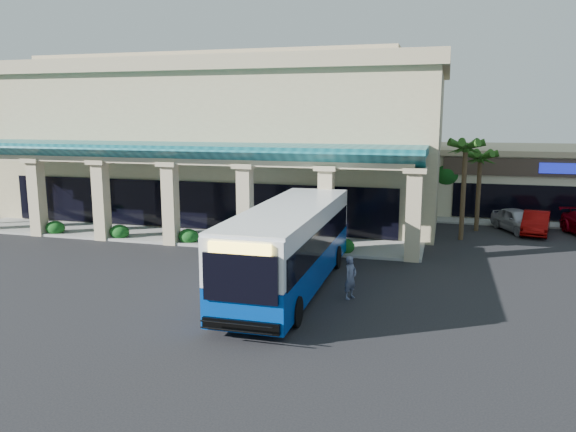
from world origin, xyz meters
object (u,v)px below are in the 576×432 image
(transit_bus, at_px, (290,248))
(car_white, at_px, (536,223))
(car_silver, at_px, (518,220))
(pedestrian, at_px, (351,277))

(transit_bus, distance_m, car_white, 19.08)
(car_silver, xyz_separation_m, car_white, (1.03, -0.34, -0.04))
(transit_bus, height_order, car_white, transit_bus)
(pedestrian, bearing_deg, transit_bus, 104.81)
(pedestrian, bearing_deg, car_white, -2.93)
(pedestrian, xyz_separation_m, car_silver, (8.00, 15.94, -0.13))
(car_silver, height_order, car_white, car_silver)
(transit_bus, height_order, car_silver, transit_bus)
(pedestrian, bearing_deg, car_silver, 0.48)
(car_silver, relative_size, car_white, 1.02)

